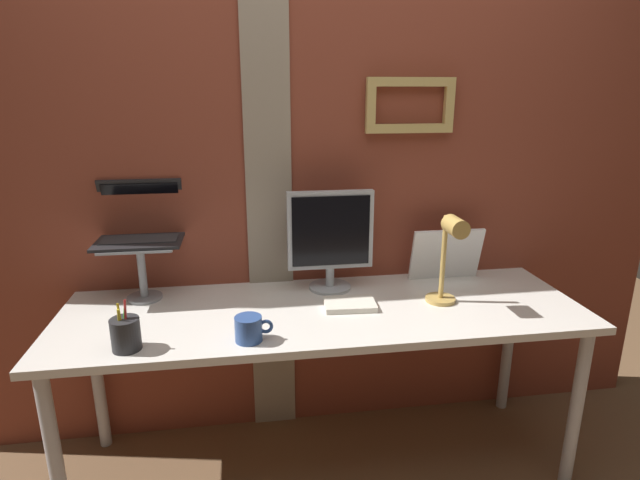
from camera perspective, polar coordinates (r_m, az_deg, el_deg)
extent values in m
plane|color=brown|center=(2.41, 0.35, -23.37)|extent=(6.00, 6.00, 0.00)
cube|color=brown|center=(2.23, -1.08, 7.95)|extent=(3.30, 0.12, 2.42)
cube|color=gray|center=(2.15, -5.82, 7.55)|extent=(0.19, 0.01, 2.42)
cube|color=tan|center=(2.22, 10.22, 17.08)|extent=(0.38, 0.03, 0.04)
cube|color=tan|center=(2.23, 9.97, 12.25)|extent=(0.38, 0.03, 0.04)
cube|color=tan|center=(2.18, 5.71, 14.79)|extent=(0.04, 0.03, 0.15)
cube|color=tan|center=(2.28, 14.27, 14.46)|extent=(0.04, 0.03, 0.15)
cube|color=silver|center=(2.01, 0.43, -8.07)|extent=(2.03, 0.65, 0.03)
cylinder|color=#B2B2B7|center=(2.06, -27.60, -21.13)|extent=(0.05, 0.05, 0.69)
cylinder|color=#B2B2B7|center=(2.32, 26.81, -16.60)|extent=(0.05, 0.05, 0.69)
cylinder|color=#B2B2B7|center=(2.48, -23.75, -13.86)|extent=(0.05, 0.05, 0.69)
cylinder|color=#B2B2B7|center=(2.70, 20.36, -10.96)|extent=(0.05, 0.05, 0.69)
cylinder|color=#ADB2B7|center=(2.20, 1.12, -5.28)|extent=(0.18, 0.18, 0.01)
cylinder|color=#ADB2B7|center=(2.18, 1.13, -4.12)|extent=(0.04, 0.04, 0.08)
cube|color=#ADB2B7|center=(2.12, 1.16, 1.13)|extent=(0.36, 0.04, 0.33)
cube|color=black|center=(2.10, 1.25, 0.98)|extent=(0.32, 0.00, 0.29)
cylinder|color=gray|center=(2.21, -19.07, -6.10)|extent=(0.14, 0.14, 0.01)
cylinder|color=gray|center=(2.17, -19.35, -3.34)|extent=(0.03, 0.03, 0.21)
cube|color=gray|center=(2.14, -19.64, -0.50)|extent=(0.28, 0.22, 0.01)
cube|color=black|center=(2.13, -19.66, -0.22)|extent=(0.33, 0.21, 0.01)
cube|color=#2D2D30|center=(2.15, -19.60, 0.11)|extent=(0.29, 0.12, 0.00)
cube|color=black|center=(2.24, -19.30, 3.76)|extent=(0.33, 0.08, 0.23)
cube|color=black|center=(2.24, -19.32, 3.67)|extent=(0.30, 0.06, 0.20)
cube|color=white|center=(2.33, 13.98, -1.58)|extent=(0.32, 0.07, 0.24)
cylinder|color=tan|center=(2.12, 13.36, -6.48)|extent=(0.12, 0.12, 0.02)
cylinder|color=tan|center=(2.06, 13.69, -1.91)|extent=(0.02, 0.02, 0.34)
cylinder|color=tan|center=(1.94, 14.97, 1.47)|extent=(0.07, 0.11, 0.07)
cylinder|color=#262628|center=(1.80, -20.98, -9.85)|extent=(0.09, 0.09, 0.11)
cylinder|color=green|center=(1.80, -21.16, -8.89)|extent=(0.03, 0.02, 0.15)
cylinder|color=red|center=(1.79, -20.96, -8.80)|extent=(0.02, 0.03, 0.16)
cylinder|color=yellow|center=(1.79, -21.56, -9.22)|extent=(0.02, 0.02, 0.14)
cylinder|color=yellow|center=(1.79, -21.40, -9.00)|extent=(0.02, 0.03, 0.15)
cylinder|color=#2D4C8C|center=(1.76, -8.03, -9.85)|extent=(0.09, 0.09, 0.09)
torus|color=#2D4C8C|center=(1.76, -6.10, -9.64)|extent=(0.05, 0.01, 0.05)
cube|color=silver|center=(2.02, 3.37, -7.20)|extent=(0.21, 0.15, 0.02)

